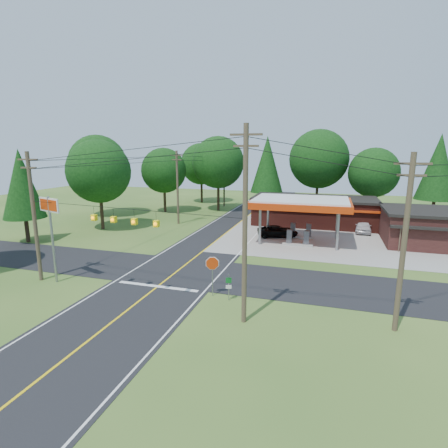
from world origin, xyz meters
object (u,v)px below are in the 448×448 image
(suv_car, at_px, (278,231))
(gas_canopy, at_px, (301,204))
(sedan_car, at_px, (363,226))
(big_stop_sign, at_px, (50,219))
(octagonal_stop_sign, at_px, (212,266))

(suv_car, bearing_deg, gas_canopy, -138.49)
(gas_canopy, distance_m, sedan_car, 10.63)
(big_stop_sign, distance_m, octagonal_stop_sign, 12.85)
(gas_canopy, distance_m, octagonal_stop_sign, 17.70)
(gas_canopy, bearing_deg, suv_car, 150.40)
(suv_car, height_order, big_stop_sign, big_stop_sign)
(big_stop_sign, bearing_deg, gas_canopy, 46.65)
(big_stop_sign, xyz_separation_m, octagonal_stop_sign, (12.50, 1.01, -2.78))
(suv_car, height_order, sedan_car, sedan_car)
(gas_canopy, xyz_separation_m, suv_car, (-2.64, 1.50, -3.61))
(big_stop_sign, bearing_deg, octagonal_stop_sign, 4.64)
(gas_canopy, xyz_separation_m, sedan_car, (7.23, 6.97, -3.49))
(suv_car, distance_m, sedan_car, 11.29)
(octagonal_stop_sign, bearing_deg, big_stop_sign, -175.36)
(gas_canopy, bearing_deg, big_stop_sign, -133.35)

